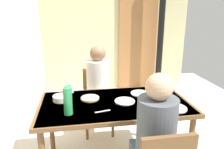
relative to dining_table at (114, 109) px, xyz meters
The scene contains 18 objects.
wall_back 2.53m from the dining_table, 96.26° to the left, with size 4.49×0.10×2.50m, color #C7C28B.
door_wooden 2.56m from the dining_table, 68.81° to the left, with size 0.80×0.05×2.00m, color #966235.
stove_pipe_column 2.54m from the dining_table, 58.12° to the left, with size 0.12×0.12×2.50m, color black.
curtain_panel 2.79m from the dining_table, 121.91° to the left, with size 0.90×0.03×2.10m, color white.
dining_table is the anchor object (origin of this frame).
chair_far_diner 0.78m from the dining_table, 97.28° to the left, with size 0.40×0.40×0.87m.
person_near_diner 0.67m from the dining_table, 71.87° to the right, with size 0.30×0.37×0.77m.
person_far_diner 0.64m from the dining_table, 98.85° to the left, with size 0.30×0.37×0.77m.
water_bottle_green_near 0.53m from the dining_table, 157.92° to the right, with size 0.08×0.08×0.29m.
serving_bowl_center 0.56m from the dining_table, 166.02° to the left, with size 0.17×0.17×0.06m, color #ECE8CF.
dinner_plate_near_left 0.13m from the dining_table, ahead, with size 0.21×0.21×0.01m, color white.
dinner_plate_near_right 0.60m from the dining_table, 24.31° to the right, with size 0.22×0.22×0.01m, color white.
dinner_plate_far_center 0.37m from the dining_table, 28.61° to the left, with size 0.20×0.20×0.01m, color white.
drinking_glass_by_near_diner 0.57m from the dining_table, 142.07° to the left, with size 0.06×0.06×0.11m, color silver.
drinking_glass_by_far_diner 0.47m from the dining_table, ahead, with size 0.06×0.06×0.10m, color silver.
bread_plate_sliced 0.28m from the dining_table, 153.34° to the left, with size 0.19×0.19×0.02m, color #DBB77A.
cutlery_knife_near 0.61m from the dining_table, ahead, with size 0.15×0.02×0.00m, color silver.
cutlery_fork_near 0.25m from the dining_table, 127.65° to the right, with size 0.15×0.02×0.00m, color silver.
Camera 1 is at (-0.09, -2.14, 1.64)m, focal length 34.59 mm.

